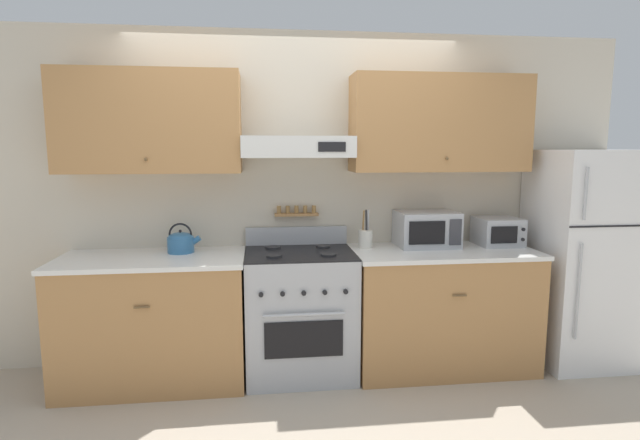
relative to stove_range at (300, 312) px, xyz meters
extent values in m
plane|color=#B2A38E|center=(0.00, -0.36, -0.47)|extent=(16.00, 16.00, 0.00)
cube|color=beige|center=(0.00, 0.36, 0.81)|extent=(5.20, 0.08, 2.55)
cube|color=#AD7A47|center=(-1.05, 0.16, 1.39)|extent=(1.27, 0.33, 0.72)
sphere|color=brown|center=(-1.05, -0.02, 1.13)|extent=(0.02, 0.02, 0.02)
cube|color=#AD7A47|center=(1.08, 0.16, 1.39)|extent=(1.35, 0.33, 0.72)
sphere|color=brown|center=(1.08, -0.02, 1.13)|extent=(0.02, 0.02, 0.02)
cube|color=silver|center=(0.00, 0.14, 1.22)|extent=(0.82, 0.37, 0.15)
cube|color=black|center=(0.23, -0.05, 1.22)|extent=(0.20, 0.01, 0.07)
cube|color=#AD7A47|center=(0.00, 0.28, 0.69)|extent=(0.34, 0.07, 0.02)
cylinder|color=olive|center=(-0.14, 0.28, 0.73)|extent=(0.03, 0.03, 0.06)
cylinder|color=olive|center=(-0.07, 0.28, 0.73)|extent=(0.03, 0.03, 0.06)
cylinder|color=olive|center=(0.00, 0.28, 0.73)|extent=(0.03, 0.03, 0.06)
cylinder|color=olive|center=(0.07, 0.28, 0.73)|extent=(0.03, 0.03, 0.06)
cylinder|color=olive|center=(0.14, 0.28, 0.73)|extent=(0.03, 0.03, 0.06)
cube|color=#AD7A47|center=(-1.05, -0.01, -0.02)|extent=(1.27, 0.66, 0.89)
cube|color=white|center=(-1.05, -0.01, 0.43)|extent=(1.30, 0.68, 0.03)
cylinder|color=brown|center=(-1.05, -0.35, 0.19)|extent=(0.10, 0.01, 0.01)
cube|color=#AD7A47|center=(1.08, -0.01, -0.02)|extent=(1.35, 0.66, 0.89)
cube|color=white|center=(1.08, -0.01, 0.43)|extent=(1.37, 0.68, 0.03)
cylinder|color=brown|center=(1.08, -0.35, 0.19)|extent=(0.10, 0.01, 0.01)
cube|color=#ADAFB5|center=(0.00, 0.00, -0.01)|extent=(0.79, 0.63, 0.91)
cube|color=black|center=(0.00, -0.32, -0.08)|extent=(0.54, 0.01, 0.26)
cylinder|color=#ADAFB5|center=(0.00, -0.35, 0.10)|extent=(0.55, 0.02, 0.02)
cube|color=black|center=(0.00, 0.00, 0.45)|extent=(0.79, 0.63, 0.01)
cylinder|color=#232326|center=(-0.19, -0.15, 0.46)|extent=(0.11, 0.11, 0.02)
cylinder|color=#232326|center=(0.19, -0.15, 0.46)|extent=(0.11, 0.11, 0.02)
cylinder|color=#232326|center=(-0.19, 0.15, 0.46)|extent=(0.11, 0.11, 0.02)
cylinder|color=#232326|center=(0.19, 0.15, 0.46)|extent=(0.11, 0.11, 0.02)
cylinder|color=black|center=(-0.28, -0.33, 0.24)|extent=(0.03, 0.02, 0.03)
cylinder|color=black|center=(-0.14, -0.33, 0.24)|extent=(0.03, 0.02, 0.03)
cylinder|color=black|center=(0.00, -0.33, 0.24)|extent=(0.03, 0.02, 0.03)
cylinder|color=black|center=(0.14, -0.33, 0.24)|extent=(0.03, 0.02, 0.03)
cylinder|color=black|center=(0.28, -0.33, 0.24)|extent=(0.03, 0.02, 0.03)
cube|color=#ADAFB5|center=(0.00, 0.29, 0.53)|extent=(0.79, 0.04, 0.14)
cube|color=white|center=(2.25, -0.02, 0.36)|extent=(0.78, 0.67, 1.66)
cube|color=black|center=(2.25, -0.36, 0.66)|extent=(0.78, 0.01, 0.01)
cylinder|color=#ADAFB5|center=(1.95, -0.38, 0.90)|extent=(0.02, 0.02, 0.37)
cylinder|color=#ADAFB5|center=(1.95, -0.38, 0.20)|extent=(0.02, 0.02, 0.70)
cylinder|color=teal|center=(-0.86, 0.12, 0.51)|extent=(0.19, 0.19, 0.11)
ellipsoid|color=teal|center=(-0.86, 0.12, 0.57)|extent=(0.18, 0.18, 0.07)
sphere|color=black|center=(-0.86, 0.12, 0.61)|extent=(0.02, 0.02, 0.02)
cylinder|color=teal|center=(-0.77, 0.12, 0.53)|extent=(0.12, 0.04, 0.10)
torus|color=black|center=(-0.86, 0.12, 0.59)|extent=(0.17, 0.01, 0.17)
cube|color=#ADAFB5|center=(1.00, 0.14, 0.59)|extent=(0.46, 0.35, 0.27)
cube|color=black|center=(0.94, -0.04, 0.59)|extent=(0.27, 0.01, 0.17)
cube|color=#38383D|center=(1.16, -0.04, 0.59)|extent=(0.09, 0.01, 0.19)
cylinder|color=silver|center=(0.51, 0.12, 0.52)|extent=(0.11, 0.11, 0.14)
cylinder|color=olive|center=(0.49, 0.11, 0.66)|extent=(0.01, 0.05, 0.16)
cylinder|color=#28282B|center=(0.52, 0.12, 0.66)|extent=(0.01, 0.04, 0.16)
cylinder|color=#B2B2B7|center=(0.53, 0.13, 0.66)|extent=(0.01, 0.03, 0.16)
cube|color=#ADAFB5|center=(1.57, 0.12, 0.56)|extent=(0.32, 0.31, 0.22)
cube|color=black|center=(1.55, -0.04, 0.56)|extent=(0.21, 0.01, 0.13)
cylinder|color=black|center=(1.70, -0.05, 0.60)|extent=(0.03, 0.01, 0.03)
cylinder|color=black|center=(1.70, -0.05, 0.52)|extent=(0.03, 0.01, 0.03)
camera|label=1|loc=(-0.28, -3.55, 1.21)|focal=28.00mm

